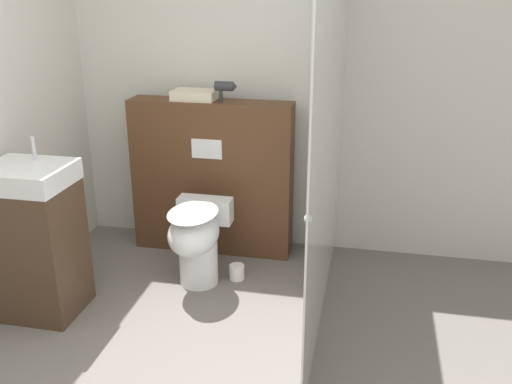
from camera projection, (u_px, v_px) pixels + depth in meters
wall_back at (257, 81)px, 4.12m from camera, size 8.00×0.06×2.50m
partition_panel at (212, 177)px, 4.20m from camera, size 1.18×0.23×1.14m
shower_glass at (328, 148)px, 3.17m from camera, size 0.04×1.90×2.12m
toilet at (197, 238)px, 3.76m from camera, size 0.37×0.55×0.56m
sink_vanity at (35, 240)px, 3.41m from camera, size 0.49×0.43×1.08m
hair_drier at (225, 87)px, 3.91m from camera, size 0.16×0.07×0.15m
folded_towel at (194, 95)px, 4.02m from camera, size 0.30×0.20×0.07m
spare_toilet_roll at (237, 272)px, 3.92m from camera, size 0.10×0.10×0.10m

